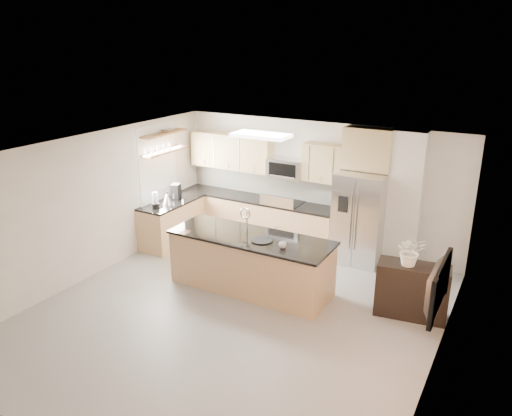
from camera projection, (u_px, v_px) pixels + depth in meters
The scene contains 27 objects.
floor at pixel (234, 314), 7.92m from camera, with size 6.50×6.50×0.00m, color gray.
ceiling at pixel (232, 153), 7.08m from camera, with size 6.00×6.50×0.02m, color silver.
wall_back at pixel (317, 185), 10.18m from camera, with size 6.00×0.02×2.60m, color beige.
wall_front at pixel (56, 349), 4.82m from camera, with size 6.00×0.02×2.60m, color beige.
wall_left at pixel (90, 207), 8.89m from camera, with size 0.02×6.50×2.60m, color beige.
wall_right at pixel (441, 283), 6.11m from camera, with size 0.02×6.50×2.60m, color beige.
back_counter at pixel (257, 218), 10.75m from camera, with size 3.55×0.66×1.44m.
left_counter at pixel (172, 222), 10.53m from camera, with size 0.66×1.50×0.92m.
range at pixel (283, 223), 10.45m from camera, with size 0.76×0.64×1.14m.
upper_cabinets at pixel (257, 155), 10.48m from camera, with size 3.50×0.33×0.75m.
microwave at pixel (286, 168), 10.18m from camera, with size 0.76×0.40×0.40m.
refrigerator at pixel (360, 218), 9.51m from camera, with size 0.92×0.78×1.78m.
partition_column at pixel (405, 201), 9.21m from camera, with size 0.60×0.30×2.60m, color silver.
window at pixel (157, 166), 10.29m from camera, with size 0.04×1.15×1.65m.
shelf_lower at pixel (164, 151), 10.22m from camera, with size 0.30×1.20×0.04m, color #995F3D.
shelf_upper at pixel (163, 133), 10.10m from camera, with size 0.30×1.20×0.04m, color #995F3D.
ceiling_fixture at pixel (261, 135), 8.60m from camera, with size 1.00×0.50×0.06m, color white.
island at pixel (251, 262), 8.58m from camera, with size 2.82×1.02×1.40m.
credenza at pixel (412, 291), 7.74m from camera, with size 1.08×0.45×0.87m, color black.
cup at pixel (283, 245), 7.94m from camera, with size 0.12×0.12×0.10m, color white.
platter at pixel (262, 240), 8.23m from camera, with size 0.36×0.36×0.02m, color black.
blender at pixel (155, 201), 9.94m from camera, with size 0.14×0.14×0.33m.
kettle at pixel (167, 199), 10.18m from camera, with size 0.22×0.22×0.27m.
coffee_maker at pixel (176, 192), 10.51m from camera, with size 0.23×0.25×0.33m.
bowl at pixel (166, 130), 10.16m from camera, with size 0.33×0.33×0.08m, color silver.
flower_vase at pixel (411, 244), 7.49m from camera, with size 0.64×0.56×0.71m, color white.
television at pixel (431, 285), 5.97m from camera, with size 1.08×0.14×0.62m, color black.
Camera 1 is at (3.70, -5.89, 4.15)m, focal length 35.00 mm.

